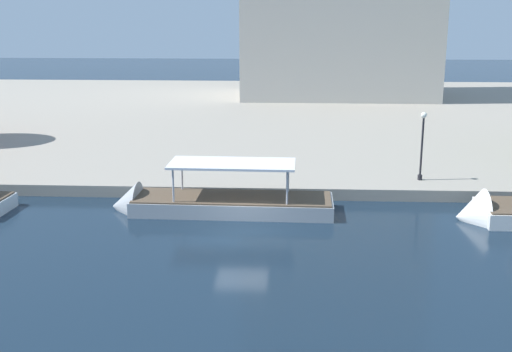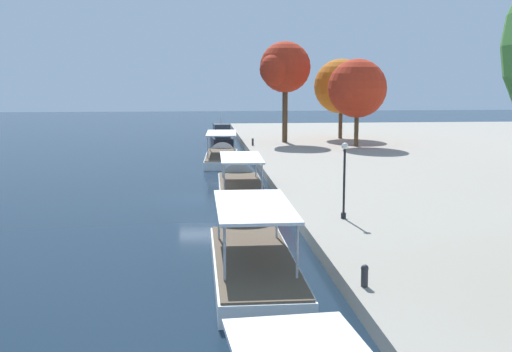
{
  "view_description": "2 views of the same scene",
  "coord_description": "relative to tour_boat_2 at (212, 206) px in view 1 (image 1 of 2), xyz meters",
  "views": [
    {
      "loc": [
        2.2,
        -29.14,
        10.29
      ],
      "look_at": [
        0.49,
        3.91,
        1.71
      ],
      "focal_mm": 45.26,
      "sensor_mm": 36.0,
      "label": 1
    },
    {
      "loc": [
        42.13,
        -0.02,
        7.96
      ],
      "look_at": [
        6.76,
        3.25,
        2.49
      ],
      "focal_mm": 45.2,
      "sensor_mm": 36.0,
      "label": 2
    }
  ],
  "objects": [
    {
      "name": "lamp_post",
      "position": [
        11.64,
        4.6,
        2.57
      ],
      "size": [
        0.34,
        0.34,
        3.97
      ],
      "color": "black",
      "rests_on": "dock_promenade"
    },
    {
      "name": "ground_plane",
      "position": [
        1.79,
        -2.95,
        -0.3
      ],
      "size": [
        220.0,
        220.0,
        0.0
      ],
      "primitive_type": "plane",
      "color": "#142333"
    },
    {
      "name": "dock_promenade",
      "position": [
        1.79,
        29.81,
        0.03
      ],
      "size": [
        120.0,
        55.0,
        0.66
      ],
      "primitive_type": "cube",
      "color": "gray",
      "rests_on": "ground_plane"
    },
    {
      "name": "tour_boat_2",
      "position": [
        0.0,
        0.0,
        0.0
      ],
      "size": [
        11.66,
        3.21,
        3.83
      ],
      "rotation": [
        0.0,
        0.0,
        3.12
      ],
      "color": "#9EA3A8",
      "rests_on": "ground_plane"
    }
  ]
}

